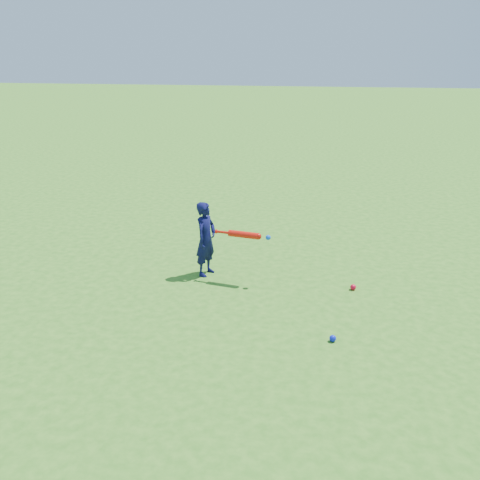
{
  "coord_description": "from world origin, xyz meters",
  "views": [
    {
      "loc": [
        1.92,
        -6.16,
        3.0
      ],
      "look_at": [
        0.75,
        0.5,
        0.57
      ],
      "focal_mm": 40.0,
      "sensor_mm": 36.0,
      "label": 1
    }
  ],
  "objects_px": {
    "child": "(206,239)",
    "ground_ball_red": "(353,287)",
    "ground_ball_blue": "(333,338)",
    "bat_swing": "(246,235)"
  },
  "relations": [
    {
      "from": "child",
      "to": "ground_ball_red",
      "type": "xyz_separation_m",
      "value": [
        2.02,
        -0.18,
        -0.48
      ]
    },
    {
      "from": "child",
      "to": "ground_ball_blue",
      "type": "distance_m",
      "value": 2.41
    },
    {
      "from": "ground_ball_red",
      "to": "ground_ball_blue",
      "type": "height_order",
      "value": "ground_ball_red"
    },
    {
      "from": "ground_ball_red",
      "to": "child",
      "type": "bearing_deg",
      "value": 174.88
    },
    {
      "from": "ground_ball_red",
      "to": "ground_ball_blue",
      "type": "distance_m",
      "value": 1.4
    },
    {
      "from": "child",
      "to": "bat_swing",
      "type": "relative_size",
      "value": 1.36
    },
    {
      "from": "ground_ball_red",
      "to": "bat_swing",
      "type": "xyz_separation_m",
      "value": [
        -1.44,
        0.03,
        0.63
      ]
    },
    {
      "from": "ground_ball_red",
      "to": "bat_swing",
      "type": "distance_m",
      "value": 1.57
    },
    {
      "from": "child",
      "to": "ground_ball_red",
      "type": "relative_size",
      "value": 13.39
    },
    {
      "from": "ground_ball_red",
      "to": "bat_swing",
      "type": "height_order",
      "value": "bat_swing"
    }
  ]
}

